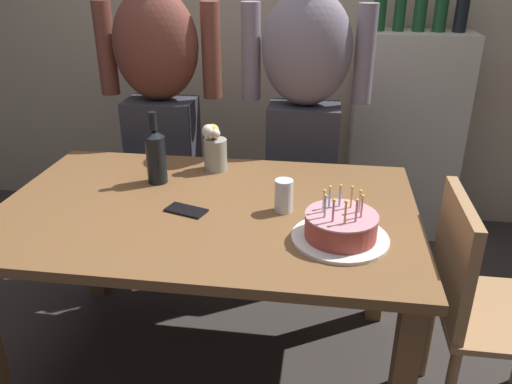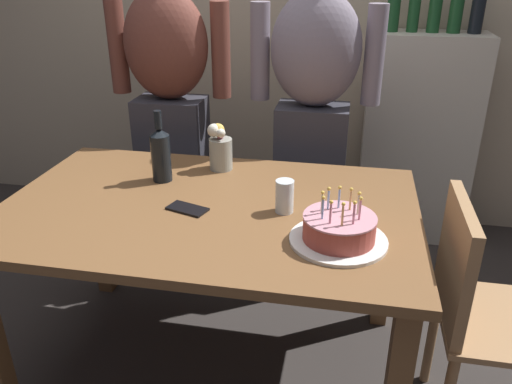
{
  "view_description": "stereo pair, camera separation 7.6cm",
  "coord_description": "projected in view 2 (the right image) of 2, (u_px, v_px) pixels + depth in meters",
  "views": [
    {
      "loc": [
        0.41,
        -1.61,
        1.56
      ],
      "look_at": [
        0.19,
        -0.07,
        0.84
      ],
      "focal_mm": 35.85,
      "sensor_mm": 36.0,
      "label": 1
    },
    {
      "loc": [
        0.48,
        -1.6,
        1.56
      ],
      "look_at": [
        0.19,
        -0.07,
        0.84
      ],
      "focal_mm": 35.85,
      "sensor_mm": 36.0,
      "label": 2
    }
  ],
  "objects": [
    {
      "name": "wine_bottle",
      "position": [
        161.0,
        153.0,
        2.01
      ],
      "size": [
        0.08,
        0.08,
        0.29
      ],
      "color": "black",
      "rests_on": "dining_table"
    },
    {
      "name": "birthday_cake",
      "position": [
        339.0,
        230.0,
        1.59
      ],
      "size": [
        0.31,
        0.31,
        0.17
      ],
      "color": "white",
      "rests_on": "dining_table"
    },
    {
      "name": "water_glass_near",
      "position": [
        285.0,
        196.0,
        1.78
      ],
      "size": [
        0.06,
        0.06,
        0.12
      ],
      "primitive_type": "cylinder",
      "color": "silver",
      "rests_on": "dining_table"
    },
    {
      "name": "ground_plane",
      "position": [
        215.0,
        362.0,
        2.16
      ],
      "size": [
        10.0,
        10.0,
        0.0
      ],
      "primitive_type": "plane",
      "color": "#332D2B"
    },
    {
      "name": "dining_chair",
      "position": [
        479.0,
        305.0,
        1.68
      ],
      "size": [
        0.42,
        0.42,
        0.87
      ],
      "rotation": [
        0.0,
        0.0,
        1.57
      ],
      "color": "#A37A51",
      "rests_on": "ground_plane"
    },
    {
      "name": "flower_vase",
      "position": [
        220.0,
        148.0,
        2.12
      ],
      "size": [
        0.1,
        0.1,
        0.2
      ],
      "color": "#999E93",
      "rests_on": "dining_table"
    },
    {
      "name": "person_woman_cardigan",
      "position": [
        313.0,
        115.0,
        2.42
      ],
      "size": [
        0.61,
        0.27,
        1.66
      ],
      "rotation": [
        0.0,
        0.0,
        3.14
      ],
      "color": "#33333D",
      "rests_on": "ground_plane"
    },
    {
      "name": "shelf_cabinet",
      "position": [
        417.0,
        137.0,
        2.94
      ],
      "size": [
        0.62,
        0.3,
        1.48
      ],
      "color": "beige",
      "rests_on": "ground_plane"
    },
    {
      "name": "person_man_bearded",
      "position": [
        170.0,
        108.0,
        2.54
      ],
      "size": [
        0.61,
        0.27,
        1.66
      ],
      "rotation": [
        0.0,
        0.0,
        3.14
      ],
      "color": "#33333D",
      "rests_on": "ground_plane"
    },
    {
      "name": "dining_table",
      "position": [
        209.0,
        228.0,
        1.89
      ],
      "size": [
        1.5,
        0.96,
        0.74
      ],
      "color": "brown",
      "rests_on": "ground_plane"
    },
    {
      "name": "back_wall",
      "position": [
        277.0,
        5.0,
        2.99
      ],
      "size": [
        5.2,
        0.1,
        2.6
      ],
      "primitive_type": "cube",
      "color": "tan",
      "rests_on": "ground_plane"
    },
    {
      "name": "cell_phone",
      "position": [
        187.0,
        209.0,
        1.81
      ],
      "size": [
        0.16,
        0.11,
        0.01
      ],
      "primitive_type": "cube",
      "rotation": [
        0.0,
        0.0,
        -0.31
      ],
      "color": "black",
      "rests_on": "dining_table"
    }
  ]
}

